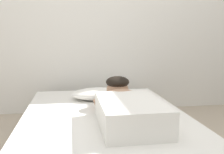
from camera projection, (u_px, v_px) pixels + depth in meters
back_wall at (109, 7)px, 3.11m from camera, size 3.86×0.12×2.50m
bed at (105, 133)px, 2.06m from camera, size 1.31×2.02×0.30m
pillow at (98, 94)px, 2.53m from camera, size 0.52×0.32×0.11m
person_lying at (126, 106)px, 1.89m from camera, size 0.43×0.92×0.27m
coffee_cup at (105, 95)px, 2.54m from camera, size 0.12×0.09×0.07m
cell_phone at (122, 126)px, 1.76m from camera, size 0.07×0.14×0.01m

